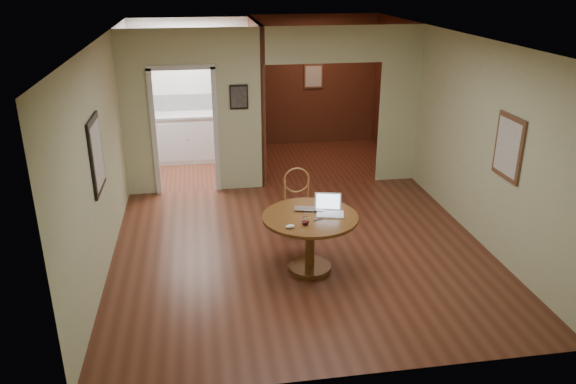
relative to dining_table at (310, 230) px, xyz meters
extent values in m
plane|color=#4D2416|center=(-0.01, 0.46, -0.55)|extent=(5.00, 5.00, 0.00)
plane|color=white|center=(-0.01, 0.46, 2.15)|extent=(5.00, 5.00, 0.00)
plane|color=beige|center=(-0.01, -2.04, 0.80)|extent=(5.00, 0.00, 5.00)
plane|color=beige|center=(-2.51, 0.46, 0.80)|extent=(0.00, 5.00, 5.00)
plane|color=beige|center=(2.49, 0.46, 0.80)|extent=(0.00, 5.00, 5.00)
cube|color=beige|center=(-2.26, 2.96, 0.80)|extent=(0.50, 2.70, 0.04)
cube|color=beige|center=(-0.61, 2.96, 0.80)|extent=(0.80, 2.70, 0.04)
cube|color=beige|center=(2.14, 2.96, 0.80)|extent=(0.70, 2.70, 0.04)
plane|color=white|center=(-1.36, 4.96, 0.80)|extent=(2.70, 0.00, 2.70)
plane|color=#432213|center=(1.14, 5.46, 0.80)|extent=(2.70, 0.00, 2.70)
cube|color=#432213|center=(-0.21, 4.21, 0.80)|extent=(0.08, 2.50, 2.70)
cube|color=black|center=(-2.49, 0.46, 0.95)|extent=(0.03, 0.70, 0.90)
cube|color=brown|center=(2.47, -0.04, 0.95)|extent=(0.03, 0.60, 0.80)
cube|color=black|center=(-0.61, 2.94, 1.05)|extent=(0.30, 0.03, 0.40)
cube|color=silver|center=(1.14, 5.44, 0.90)|extent=(0.40, 0.03, 0.50)
cube|color=white|center=(-1.36, 4.94, 0.55)|extent=(2.00, 0.02, 0.32)
cylinder|color=brown|center=(0.00, 0.00, -0.52)|extent=(0.55, 0.55, 0.05)
cylinder|color=brown|center=(0.00, 0.00, -0.18)|extent=(0.12, 0.12, 0.64)
cylinder|color=brown|center=(0.00, 0.00, 0.17)|extent=(1.18, 1.18, 0.04)
cylinder|color=#AE803E|center=(0.03, 0.97, -0.11)|extent=(0.41, 0.41, 0.03)
cylinder|color=#AE803E|center=(-0.12, 0.82, -0.33)|extent=(0.03, 0.03, 0.44)
cylinder|color=#AE803E|center=(0.17, 0.82, -0.33)|extent=(0.03, 0.03, 0.44)
cylinder|color=#AE803E|center=(-0.12, 1.12, -0.33)|extent=(0.03, 0.03, 0.44)
cylinder|color=#AE803E|center=(0.17, 1.11, -0.33)|extent=(0.03, 0.03, 0.44)
cylinder|color=#AE803E|center=(-0.14, 1.12, 0.08)|extent=(0.03, 0.03, 0.35)
cylinder|color=#AE803E|center=(0.19, 1.11, 0.08)|extent=(0.03, 0.03, 0.35)
torus|color=#AE803E|center=(0.03, 1.13, 0.24)|extent=(0.38, 0.03, 0.38)
cube|color=silver|center=(0.25, -0.01, 0.20)|extent=(0.37, 0.30, 0.02)
cube|color=silver|center=(0.25, -0.04, 0.21)|extent=(0.30, 0.18, 0.00)
cube|color=silver|center=(0.25, 0.13, 0.31)|extent=(0.33, 0.13, 0.22)
cube|color=#8B97B1|center=(0.25, 0.12, 0.31)|extent=(0.29, 0.11, 0.18)
imported|color=#B1B1B6|center=(0.01, 0.12, 0.21)|extent=(0.41, 0.31, 0.03)
ellipsoid|color=silver|center=(-0.30, -0.31, 0.21)|extent=(0.12, 0.08, 0.05)
cylinder|color=#0B1A53|center=(0.06, -0.15, 0.20)|extent=(0.13, 0.05, 0.01)
cube|color=silver|center=(-1.36, 4.66, -0.10)|extent=(2.00, 0.55, 0.90)
cube|color=#BCBBB7|center=(-1.36, 4.66, 0.37)|extent=(2.06, 0.60, 0.04)
sphere|color=#B20C0C|center=(-1.51, 4.37, -0.05)|extent=(0.03, 0.03, 0.03)
sphere|color=#B20C0C|center=(-0.51, 4.37, -0.05)|extent=(0.03, 0.03, 0.03)
ellipsoid|color=beige|center=(-0.56, 4.66, 0.53)|extent=(0.28, 0.24, 0.26)
camera|label=1|loc=(-1.26, -6.13, 2.99)|focal=35.00mm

